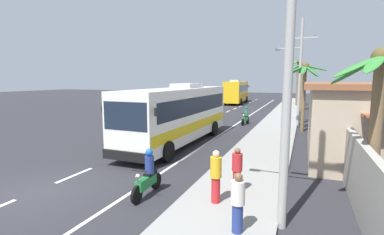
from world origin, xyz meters
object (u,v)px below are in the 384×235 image
Objects in this scene: palm_nearest at (305,79)px; palm_second at (302,76)px; coach_bus_far_lane at (236,91)px; pedestrian_near_kerb at (238,202)px; pedestrian_midwalk at (216,175)px; utility_pole_nearest at (286,38)px; utility_pole_mid at (299,70)px; palm_third at (298,71)px; pedestrian_far_walk at (237,169)px; palm_fourth at (378,99)px; coach_bus_foreground at (179,113)px; motorcycle_trailing at (246,117)px; motorcycle_beside_bus at (148,177)px.

palm_nearest is 15.27m from palm_second.
coach_bus_far_lane is 6.87× the size of pedestrian_near_kerb.
palm_nearest is (2.41, 14.90, 3.00)m from pedestrian_midwalk.
utility_pole_mid is at bearing 90.11° from utility_pole_nearest.
palm_third reaches higher than coach_bus_far_lane.
pedestrian_far_walk is 35.87m from palm_third.
utility_pole_mid is (1.92, 17.93, 3.81)m from pedestrian_midwalk.
utility_pole_nearest is 1.91× the size of palm_fourth.
palm_third is (-0.75, 6.56, 0.81)m from palm_second.
pedestrian_far_walk is 14.27m from palm_nearest.
motorcycle_trailing is (2.44, 9.11, -1.30)m from coach_bus_foreground.
motorcycle_beside_bus is 1.24× the size of pedestrian_near_kerb.
pedestrian_far_walk reaches higher than motorcycle_beside_bus.
coach_bus_foreground is at bearing 5.21° from pedestrian_midwalk.
coach_bus_foreground is 8.23m from motorcycle_beside_bus.
utility_pole_nearest is 3.47m from palm_fourth.
palm_third reaches higher than palm_nearest.
utility_pole_nearest reaches higher than utility_pole_mid.
pedestrian_far_walk is at bearing -77.02° from coach_bus_far_lane.
pedestrian_far_walk is 0.32× the size of palm_fourth.
motorcycle_beside_bus is (5.74, -38.62, -1.37)m from coach_bus_far_lane.
pedestrian_near_kerb is at bearing -94.79° from palm_nearest.
coach_bus_far_lane is at bearing 140.58° from palm_second.
utility_pole_nearest reaches higher than pedestrian_midwalk.
coach_bus_far_lane is 13.51m from palm_second.
palm_third is at bearing 96.53° from palm_second.
pedestrian_near_kerb is (3.51, -1.49, 0.30)m from motorcycle_beside_bus.
coach_bus_far_lane is at bearing 108.73° from palm_fourth.
coach_bus_foreground is 7.09× the size of pedestrian_near_kerb.
coach_bus_foreground is 31.03m from coach_bus_far_lane.
utility_pole_mid is at bearing 110.06° from pedestrian_far_walk.
coach_bus_foreground is 6.60× the size of pedestrian_midwalk.
coach_bus_far_lane is at bearing 98.46° from motorcycle_beside_bus.
coach_bus_foreground is at bearing 106.73° from motorcycle_beside_bus.
palm_second is at bearing 94.71° from palm_fourth.
utility_pole_nearest is 1.53× the size of palm_second.
coach_bus_foreground is at bearing -123.55° from utility_pole_mid.
motorcycle_beside_bus is 0.32× the size of palm_second.
palm_third is at bearing 91.85° from utility_pole_mid.
palm_nearest is at bearing 71.85° from motorcycle_beside_bus.
pedestrian_midwalk is 15.39m from palm_nearest.
palm_nearest is at bearing 106.95° from pedestrian_far_walk.
palm_third is (0.89, 35.61, 4.23)m from pedestrian_far_walk.
motorcycle_beside_bus is 3.12m from pedestrian_far_walk.
motorcycle_beside_bus is at bearing -90.36° from motorcycle_trailing.
pedestrian_near_kerb is 2.68m from pedestrian_far_walk.
palm_third is at bearing 79.48° from motorcycle_trailing.
pedestrian_midwalk is at bearing -164.00° from palm_fourth.
coach_bus_foreground is 1.23× the size of utility_pole_mid.
pedestrian_far_walk is 4.75m from palm_fourth.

